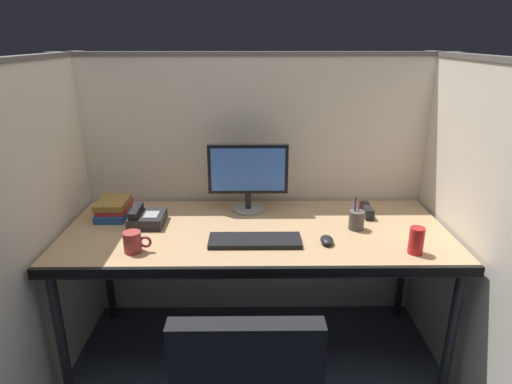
# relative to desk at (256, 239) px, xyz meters

# --- Properties ---
(cubicle_partition_rear) EXTENTS (2.21, 0.06, 1.57)m
(cubicle_partition_rear) POSITION_rel_desk_xyz_m (0.00, 0.46, 0.10)
(cubicle_partition_rear) COLOR beige
(cubicle_partition_rear) RESTS_ON ground
(cubicle_partition_left) EXTENTS (0.06, 1.41, 1.57)m
(cubicle_partition_left) POSITION_rel_desk_xyz_m (-0.99, -0.09, 0.10)
(cubicle_partition_left) COLOR beige
(cubicle_partition_left) RESTS_ON ground
(cubicle_partition_right) EXTENTS (0.06, 1.41, 1.57)m
(cubicle_partition_right) POSITION_rel_desk_xyz_m (0.99, -0.09, 0.10)
(cubicle_partition_right) COLOR beige
(cubicle_partition_right) RESTS_ON ground
(desk) EXTENTS (1.90, 0.80, 0.74)m
(desk) POSITION_rel_desk_xyz_m (0.00, 0.00, 0.00)
(desk) COLOR tan
(desk) RESTS_ON ground
(monitor_center) EXTENTS (0.43, 0.17, 0.37)m
(monitor_center) POSITION_rel_desk_xyz_m (-0.04, 0.27, 0.27)
(monitor_center) COLOR gray
(monitor_center) RESTS_ON desk
(keyboard_main) EXTENTS (0.43, 0.15, 0.02)m
(keyboard_main) POSITION_rel_desk_xyz_m (-0.01, -0.14, 0.06)
(keyboard_main) COLOR black
(keyboard_main) RESTS_ON desk
(computer_mouse) EXTENTS (0.06, 0.10, 0.04)m
(computer_mouse) POSITION_rel_desk_xyz_m (0.33, -0.15, 0.07)
(computer_mouse) COLOR black
(computer_mouse) RESTS_ON desk
(soda_can) EXTENTS (0.07, 0.07, 0.12)m
(soda_can) POSITION_rel_desk_xyz_m (0.70, -0.25, 0.11)
(soda_can) COLOR red
(soda_can) RESTS_ON desk
(coffee_mug) EXTENTS (0.13, 0.08, 0.09)m
(coffee_mug) POSITION_rel_desk_xyz_m (-0.55, -0.22, 0.10)
(coffee_mug) COLOR #993333
(coffee_mug) RESTS_ON desk
(book_stack) EXTENTS (0.16, 0.23, 0.09)m
(book_stack) POSITION_rel_desk_xyz_m (-0.76, 0.19, 0.09)
(book_stack) COLOR #1E478C
(book_stack) RESTS_ON desk
(desk_phone) EXTENTS (0.17, 0.19, 0.09)m
(desk_phone) POSITION_rel_desk_xyz_m (-0.56, 0.08, 0.08)
(desk_phone) COLOR black
(desk_phone) RESTS_ON desk
(pen_cup) EXTENTS (0.08, 0.08, 0.16)m
(pen_cup) POSITION_rel_desk_xyz_m (0.50, 0.01, 0.10)
(pen_cup) COLOR #4C4742
(pen_cup) RESTS_ON desk
(red_stapler) EXTENTS (0.04, 0.15, 0.06)m
(red_stapler) POSITION_rel_desk_xyz_m (0.60, 0.19, 0.08)
(red_stapler) COLOR black
(red_stapler) RESTS_ON desk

